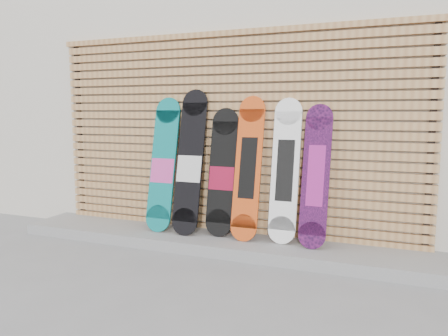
{
  "coord_description": "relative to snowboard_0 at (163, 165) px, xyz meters",
  "views": [
    {
      "loc": [
        1.57,
        -3.48,
        1.43
      ],
      "look_at": [
        -0.11,
        0.75,
        0.85
      ],
      "focal_mm": 35.0,
      "sensor_mm": 36.0,
      "label": 1
    }
  ],
  "objects": [
    {
      "name": "ground",
      "position": [
        0.85,
        -0.76,
        -0.85
      ],
      "size": [
        80.0,
        80.0,
        0.0
      ],
      "primitive_type": "plane",
      "color": "gray",
      "rests_on": "ground"
    },
    {
      "name": "building",
      "position": [
        1.35,
        2.74,
        0.95
      ],
      "size": [
        12.0,
        5.0,
        3.6
      ],
      "primitive_type": "cube",
      "color": "beige",
      "rests_on": "ground"
    },
    {
      "name": "concrete_step",
      "position": [
        0.7,
        -0.08,
        -0.79
      ],
      "size": [
        4.6,
        0.7,
        0.12
      ],
      "primitive_type": "cube",
      "color": "gray",
      "rests_on": "ground"
    },
    {
      "name": "slat_wall",
      "position": [
        0.7,
        0.21,
        0.36
      ],
      "size": [
        4.26,
        0.08,
        2.29
      ],
      "color": "#AA7847",
      "rests_on": "ground"
    },
    {
      "name": "snowboard_0",
      "position": [
        0.0,
        0.0,
        0.0
      ],
      "size": [
        0.3,
        0.36,
        1.48
      ],
      "color": "#0C7273",
      "rests_on": "concrete_step"
    },
    {
      "name": "snowboard_1",
      "position": [
        0.34,
        -0.01,
        0.04
      ],
      "size": [
        0.3,
        0.38,
        1.57
      ],
      "color": "black",
      "rests_on": "concrete_step"
    },
    {
      "name": "snowboard_2",
      "position": [
        0.7,
        0.04,
        -0.06
      ],
      "size": [
        0.3,
        0.28,
        1.36
      ],
      "color": "black",
      "rests_on": "concrete_step"
    },
    {
      "name": "snowboard_3",
      "position": [
        1.0,
        0.01,
        0.01
      ],
      "size": [
        0.28,
        0.34,
        1.49
      ],
      "color": "#D14A16",
      "rests_on": "concrete_step"
    },
    {
      "name": "snowboard_4",
      "position": [
        1.38,
        0.04,
        0.0
      ],
      "size": [
        0.28,
        0.28,
        1.46
      ],
      "color": "white",
      "rests_on": "concrete_step"
    },
    {
      "name": "snowboard_5",
      "position": [
        1.7,
        0.01,
        -0.03
      ],
      "size": [
        0.27,
        0.34,
        1.4
      ],
      "color": "black",
      "rests_on": "concrete_step"
    }
  ]
}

